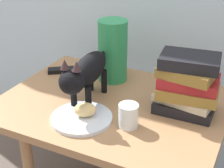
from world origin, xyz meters
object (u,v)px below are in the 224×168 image
Objects in this scene: tv_remote at (64,70)px; book_stack at (187,85)px; candle_jar at (128,117)px; plate at (82,118)px; side_table at (112,117)px; cat at (86,72)px; bread_roll at (85,110)px; green_vase at (113,51)px.

book_stack is at bearing -43.97° from tv_remote.
candle_jar is 0.57× the size of tv_remote.
plate is at bearing -83.23° from tv_remote.
side_table is at bearing -167.77° from book_stack.
cat is at bearing -163.75° from book_stack.
candle_jar is (0.16, 0.03, -0.00)m from bread_roll.
side_table is at bearing -60.47° from tv_remote.
side_table is at bearing -64.84° from green_vase.
plate is at bearing -104.60° from side_table.
plate is 0.43m from tv_remote.
candle_jar is at bearing 12.63° from plate.
plate is 0.46× the size of cat.
cat reaches higher than candle_jar.
plate is 0.17m from candle_jar.
green_vase is at bearing 160.39° from book_stack.
book_stack is at bearing 50.90° from candle_jar.
green_vase is at bearing 90.77° from cat.
bread_roll is 0.33× the size of book_stack.
candle_jar reaches higher than plate.
book_stack is at bearing -19.61° from green_vase.
green_vase is 0.39m from candle_jar.
tv_remote is (-0.33, 0.16, 0.08)m from side_table.
book_stack is 1.59× the size of tv_remote.
book_stack is 0.89× the size of green_vase.
book_stack is 0.25m from candle_jar.
candle_jar is (0.17, 0.04, 0.03)m from plate.
plate is at bearing -82.49° from green_vase.
side_table is 0.21m from candle_jar.
bread_roll reaches higher than side_table.
bread_roll is (-0.03, -0.15, 0.11)m from side_table.
green_vase is at bearing -26.98° from tv_remote.
green_vase reaches higher than tv_remote.
side_table is at bearing 75.40° from plate.
plate is 0.18m from cat.
side_table is at bearing 27.98° from cat.
book_stack reaches higher than side_table.
plate is at bearing -129.99° from bread_roll.
book_stack is (0.27, 0.06, 0.18)m from side_table.
tv_remote is at bearing 131.55° from plate.
green_vase is at bearing 124.11° from candle_jar.
bread_roll is at bearing -145.52° from book_stack.
cat is 5.63× the size of candle_jar.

